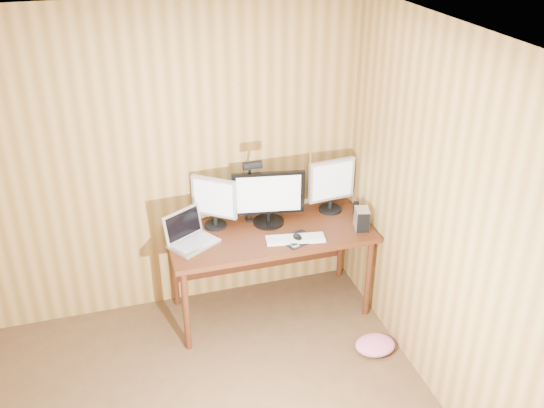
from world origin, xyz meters
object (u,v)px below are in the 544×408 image
desk (268,240)px  monitor_center (268,197)px  hard_drive (362,219)px  desk_lamp (251,182)px  keyboard (295,239)px  laptop (189,236)px  speaker (356,208)px  monitor_left (214,201)px  phone (293,244)px  monitor_right (331,184)px  mouse (297,237)px

desk → monitor_center: monitor_center is taller
hard_drive → desk_lamp: (-0.82, 0.30, 0.30)m
keyboard → laptop: bearing=175.1°
hard_drive → speaker: bearing=91.8°
monitor_left → phone: 0.70m
speaker → desk: bearing=180.0°
hard_drive → keyboard: bearing=-163.2°
monitor_left → hard_drive: (1.10, -0.36, -0.14)m
desk → monitor_right: size_ratio=3.54×
monitor_left → desk_lamp: bearing=25.0°
monitor_left → mouse: 0.71m
monitor_left → desk_lamp: size_ratio=0.68×
mouse → phone: bearing=-157.3°
monitor_left → monitor_right: monitor_right is taller
monitor_center → desk_lamp: size_ratio=0.92×
phone → desk_lamp: size_ratio=0.19×
desk → keyboard: keyboard is taller
monitor_left → speaker: (1.15, -0.13, -0.17)m
phone → speaker: speaker is taller
laptop → keyboard: (0.78, -0.20, -0.05)m
monitor_center → laptop: (-0.66, -0.12, -0.17)m
monitor_right → desk_lamp: (-0.69, -0.05, 0.14)m
mouse → hard_drive: hard_drive is taller
desk → keyboard: size_ratio=3.43×
keyboard → hard_drive: 0.56m
desk → speaker: bearing=-0.0°
hard_drive → speaker: (0.05, 0.23, -0.03)m
keyboard → phone: (-0.04, -0.06, -0.00)m
monitor_left → keyboard: (0.54, -0.38, -0.22)m
mouse → desk: bearing=100.1°
desk_lamp → speaker: bearing=14.3°
monitor_left → speaker: monitor_left is taller
monitor_right → keyboard: monitor_right is taller
monitor_left → phone: size_ratio=3.51×
desk → keyboard: (0.15, -0.25, 0.13)m
keyboard → phone: size_ratio=3.88×
phone → desk: bearing=97.2°
phone → speaker: size_ratio=1.09×
speaker → mouse: bearing=-157.1°
monitor_left → monitor_center: bearing=27.7°
monitor_left → desk: bearing=18.7°
monitor_left → keyboard: bearing=2.0°
monitor_left → mouse: monitor_left is taller
mouse → phone: size_ratio=0.90×
laptop → phone: (0.74, -0.25, -0.05)m
monitor_right → hard_drive: monitor_right is taller
phone → monitor_center: bearing=90.3°
speaker → desk_lamp: 0.93m
desk_lamp → mouse: bearing=-30.0°
monitor_center → laptop: 0.69m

